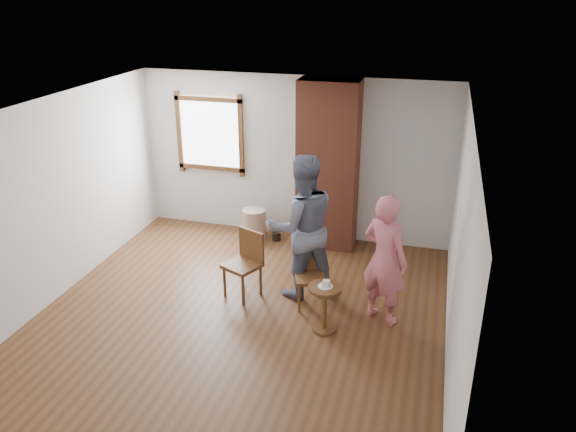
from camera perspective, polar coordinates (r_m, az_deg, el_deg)
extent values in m
plane|color=brown|center=(7.09, -5.22, -10.68)|extent=(5.50, 5.50, 0.00)
cube|color=silver|center=(8.92, 0.61, 5.91)|extent=(5.00, 0.04, 2.60)
cube|color=silver|center=(7.68, -23.37, 1.05)|extent=(0.04, 5.50, 2.60)
cube|color=silver|center=(6.10, 16.96, -3.54)|extent=(0.04, 5.50, 2.60)
cube|color=white|center=(6.06, -6.11, 10.26)|extent=(5.00, 5.50, 0.04)
cube|color=brown|center=(9.25, -7.95, 8.23)|extent=(1.14, 0.06, 1.34)
cube|color=white|center=(9.27, -7.90, 8.26)|extent=(1.00, 0.02, 1.20)
cube|color=#974A35|center=(8.56, 4.08, 5.10)|extent=(0.90, 0.50, 2.60)
cylinder|color=tan|center=(9.13, -3.47, -0.78)|extent=(0.50, 0.50, 0.49)
cylinder|color=black|center=(9.10, -1.18, -2.06)|extent=(0.16, 0.16, 0.14)
cube|color=brown|center=(7.41, -4.69, -5.05)|extent=(0.55, 0.55, 0.05)
cylinder|color=brown|center=(7.52, -6.47, -6.61)|extent=(0.04, 0.04, 0.45)
cylinder|color=brown|center=(7.31, -4.60, -7.47)|extent=(0.04, 0.04, 0.45)
cylinder|color=brown|center=(7.73, -4.66, -5.68)|extent=(0.04, 0.04, 0.45)
cylinder|color=brown|center=(7.52, -2.80, -6.48)|extent=(0.04, 0.04, 0.45)
cube|color=brown|center=(7.43, -3.73, -3.00)|extent=(0.40, 0.21, 0.45)
cube|color=brown|center=(7.21, 2.25, -6.26)|extent=(0.48, 0.48, 0.04)
cylinder|color=brown|center=(7.16, 1.14, -8.31)|extent=(0.04, 0.04, 0.40)
cylinder|color=brown|center=(7.19, 3.58, -8.20)|extent=(0.04, 0.04, 0.40)
cylinder|color=brown|center=(7.42, 0.92, -7.09)|extent=(0.04, 0.04, 0.40)
cylinder|color=brown|center=(7.45, 3.27, -7.00)|extent=(0.04, 0.04, 0.40)
cube|color=brown|center=(7.26, 2.13, -4.22)|extent=(0.37, 0.16, 0.40)
cylinder|color=brown|center=(6.63, 3.80, -7.31)|extent=(0.40, 0.40, 0.04)
cylinder|color=brown|center=(6.79, 3.73, -9.43)|extent=(0.06, 0.06, 0.54)
cylinder|color=brown|center=(6.94, 3.68, -11.35)|extent=(0.28, 0.28, 0.03)
cylinder|color=white|center=(6.62, 3.80, -7.13)|extent=(0.18, 0.18, 0.01)
cube|color=white|center=(6.60, 3.90, -6.89)|extent=(0.08, 0.07, 0.06)
imported|color=#151C3B|center=(7.23, 1.40, -1.11)|extent=(1.18, 1.11, 1.94)
imported|color=#DE6F80|center=(6.82, 9.79, -4.38)|extent=(0.72, 0.63, 1.65)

